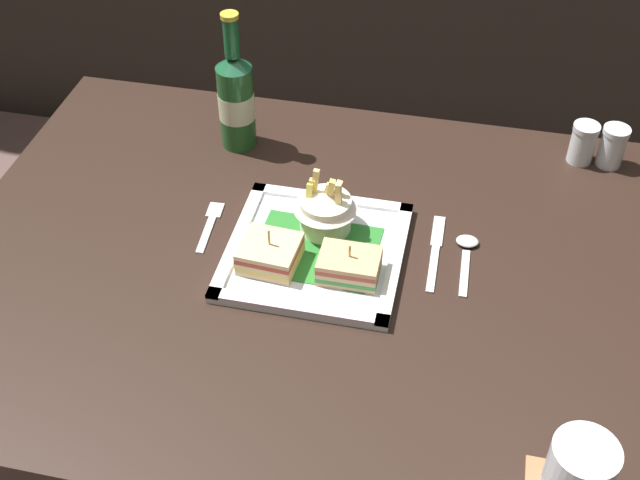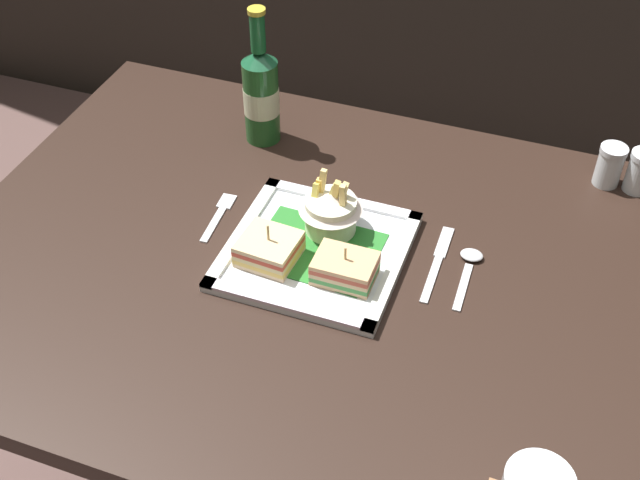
% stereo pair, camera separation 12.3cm
% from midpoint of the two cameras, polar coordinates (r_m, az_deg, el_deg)
% --- Properties ---
extents(dining_table, '(1.17, 0.85, 0.76)m').
position_cam_midpoint_polar(dining_table, '(1.34, -2.33, -5.77)').
color(dining_table, black).
rests_on(dining_table, ground_plane).
extents(square_plate, '(0.27, 0.27, 0.02)m').
position_cam_midpoint_polar(square_plate, '(1.26, -3.11, -0.95)').
color(square_plate, white).
rests_on(square_plate, dining_table).
extents(sandwich_half_left, '(0.09, 0.09, 0.07)m').
position_cam_midpoint_polar(sandwich_half_left, '(1.23, -6.35, -1.08)').
color(sandwich_half_left, '#DDB68A').
rests_on(sandwich_half_left, square_plate).
extents(sandwich_half_right, '(0.09, 0.07, 0.06)m').
position_cam_midpoint_polar(sandwich_half_right, '(1.20, -0.88, -1.93)').
color(sandwich_half_right, tan).
rests_on(sandwich_half_right, square_plate).
extents(fries_cup, '(0.10, 0.10, 0.10)m').
position_cam_midpoint_polar(fries_cup, '(1.26, -2.39, 2.08)').
color(fries_cup, '#E9E8CA').
rests_on(fries_cup, square_plate).
extents(beer_bottle, '(0.06, 0.06, 0.25)m').
position_cam_midpoint_polar(beer_bottle, '(1.45, -8.29, 9.58)').
color(beer_bottle, '#205624').
rests_on(beer_bottle, dining_table).
extents(water_glass, '(0.08, 0.08, 0.10)m').
position_cam_midpoint_polar(water_glass, '(0.99, 13.87, -15.95)').
color(water_glass, silver).
rests_on(water_glass, dining_table).
extents(fork, '(0.03, 0.12, 0.00)m').
position_cam_midpoint_polar(fork, '(1.33, -10.24, 1.02)').
color(fork, silver).
rests_on(fork, dining_table).
extents(knife, '(0.02, 0.17, 0.00)m').
position_cam_midpoint_polar(knife, '(1.27, 5.29, -0.76)').
color(knife, silver).
rests_on(knife, dining_table).
extents(spoon, '(0.03, 0.13, 0.01)m').
position_cam_midpoint_polar(spoon, '(1.27, 7.43, -0.79)').
color(spoon, silver).
rests_on(spoon, dining_table).
extents(salt_shaker, '(0.05, 0.05, 0.07)m').
position_cam_midpoint_polar(salt_shaker, '(1.48, 15.47, 6.25)').
color(salt_shaker, silver).
rests_on(salt_shaker, dining_table).
extents(pepper_shaker, '(0.05, 0.05, 0.07)m').
position_cam_midpoint_polar(pepper_shaker, '(1.48, 17.35, 5.97)').
color(pepper_shaker, silver).
rests_on(pepper_shaker, dining_table).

